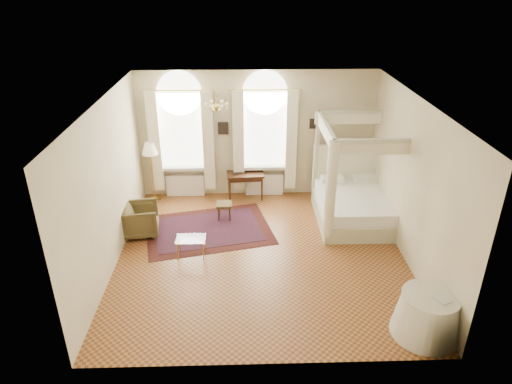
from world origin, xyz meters
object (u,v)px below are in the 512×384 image
writing_desk (245,177)px  floor_lamp (150,151)px  coffee_table (191,240)px  side_table (427,315)px  canopy_bed (355,200)px  armchair (141,220)px  stool (224,206)px  nightstand (359,186)px

writing_desk → floor_lamp: bearing=-180.0°
coffee_table → side_table: bearing=-30.5°
canopy_bed → armchair: canopy_bed is taller
canopy_bed → stool: 3.14m
nightstand → side_table: side_table is taller
nightstand → writing_desk: writing_desk is taller
nightstand → stool: bearing=-162.8°
armchair → side_table: side_table is taller
armchair → canopy_bed: bearing=-92.9°
stool → side_table: size_ratio=0.37×
floor_lamp → armchair: bearing=-90.0°
coffee_table → floor_lamp: (-1.23, 2.69, 0.97)m
coffee_table → side_table: 4.75m
canopy_bed → side_table: 3.84m
stool → coffee_table: 1.72m
armchair → coffee_table: (1.23, -0.94, 0.02)m
nightstand → armchair: bearing=-162.1°
canopy_bed → coffee_table: (-3.76, -1.40, -0.17)m
nightstand → writing_desk: size_ratio=0.62×
stool → armchair: (-1.87, -0.65, 0.02)m
armchair → coffee_table: armchair is taller
canopy_bed → writing_desk: (-2.60, 1.28, 0.06)m
stool → floor_lamp: 2.39m
canopy_bed → floor_lamp: (-4.99, 1.28, 0.79)m
floor_lamp → coffee_table: bearing=-65.4°
stool → armchair: size_ratio=0.52×
stool → armchair: armchair is taller
nightstand → floor_lamp: 5.50m
canopy_bed → coffee_table: size_ratio=3.91×
armchair → coffee_table: bearing=-135.6°
coffee_table → floor_lamp: 3.11m
armchair → floor_lamp: 2.00m
stool → canopy_bed: bearing=-3.5°
writing_desk → stool: bearing=-115.6°
nightstand → writing_desk: 3.02m
nightstand → stool: 3.70m
canopy_bed → stool: canopy_bed is taller
floor_lamp → stool: bearing=-30.3°
nightstand → writing_desk: (-3.01, 0.00, 0.30)m
nightstand → coffee_table: nightstand is taller
nightstand → armchair: (-5.40, -1.74, 0.06)m
writing_desk → floor_lamp: size_ratio=0.62×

